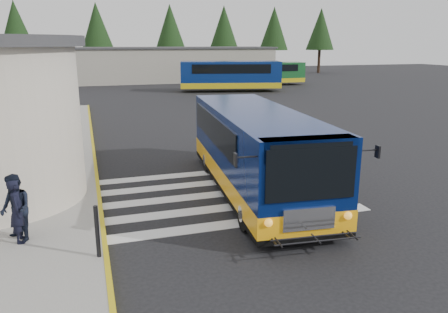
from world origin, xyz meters
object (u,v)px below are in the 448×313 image
object	(u,v)px
pedestrian_b	(16,209)
far_bus_b	(267,73)
transit_bus	(255,154)
far_bus_a	(230,75)
bollard	(97,231)
pedestrian_a	(18,210)

from	to	relation	value
pedestrian_b	far_bus_b	xyz separation A→B (m)	(21.74, 35.99, 0.45)
transit_bus	far_bus_a	distance (m)	30.37
transit_bus	pedestrian_b	distance (m)	7.15
pedestrian_b	bollard	xyz separation A→B (m)	(1.78, -1.39, -0.22)
pedestrian_a	far_bus_b	bearing A→B (deg)	-30.52
far_bus_a	far_bus_b	world-z (taller)	far_bus_a
far_bus_a	far_bus_b	size ratio (longest dim) A/B	1.20
pedestrian_b	far_bus_b	size ratio (longest dim) A/B	0.19
bollard	pedestrian_a	bearing A→B (deg)	141.75
pedestrian_a	bollard	distance (m)	2.22
pedestrian_a	far_bus_a	bearing A→B (deg)	-26.18
bollard	far_bus_a	world-z (taller)	far_bus_a
transit_bus	far_bus_a	world-z (taller)	far_bus_a
pedestrian_a	pedestrian_b	size ratio (longest dim) A/B	0.95
transit_bus	bollard	world-z (taller)	transit_bus
transit_bus	far_bus_a	xyz separation A→B (m)	(8.85, 29.05, 0.37)
pedestrian_a	pedestrian_b	bearing A→B (deg)	63.08
transit_bus	far_bus_b	xyz separation A→B (m)	(14.89, 33.98, 0.14)
pedestrian_a	bollard	size ratio (longest dim) A/B	1.31
far_bus_a	bollard	bearing A→B (deg)	170.03
pedestrian_a	bollard	world-z (taller)	pedestrian_a
pedestrian_b	far_bus_a	size ratio (longest dim) A/B	0.16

